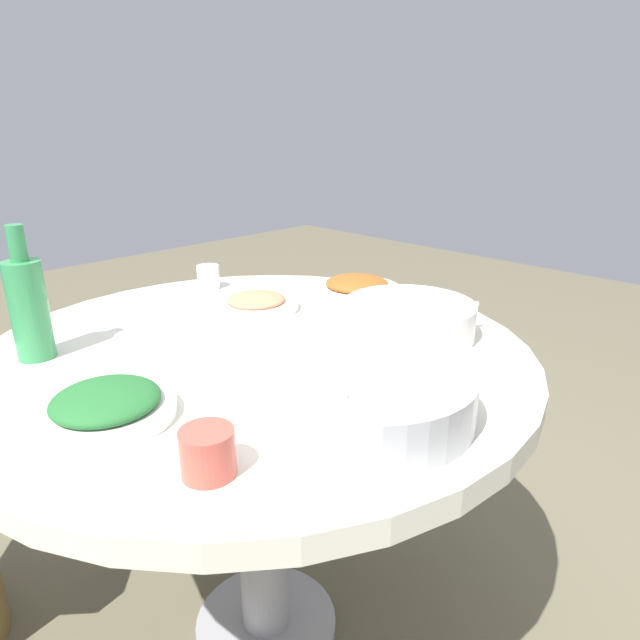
% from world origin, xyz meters
% --- Properties ---
extents(ground, '(8.00, 8.00, 0.00)m').
position_xyz_m(ground, '(0.00, 0.00, 0.00)').
color(ground, brown).
extents(round_dining_table, '(1.12, 1.12, 0.76)m').
position_xyz_m(round_dining_table, '(0.00, 0.00, 0.65)').
color(round_dining_table, '#99999E').
rests_on(round_dining_table, ground).
extents(rice_bowl, '(0.32, 0.32, 0.09)m').
position_xyz_m(rice_bowl, '(-0.35, 0.05, 0.80)').
color(rice_bowl, '#B2B5BA').
rests_on(rice_bowl, round_dining_table).
extents(soup_bowl, '(0.28, 0.28, 0.07)m').
position_xyz_m(soup_bowl, '(-0.18, -0.27, 0.79)').
color(soup_bowl, white).
rests_on(soup_bowl, round_dining_table).
extents(dish_shrimp, '(0.21, 0.21, 0.04)m').
position_xyz_m(dish_shrimp, '(0.19, -0.16, 0.77)').
color(dish_shrimp, silver).
rests_on(dish_shrimp, round_dining_table).
extents(dish_greens, '(0.21, 0.21, 0.05)m').
position_xyz_m(dish_greens, '(-0.06, 0.34, 0.78)').
color(dish_greens, white).
rests_on(dish_greens, round_dining_table).
extents(dish_stirfry, '(0.23, 0.23, 0.05)m').
position_xyz_m(dish_stirfry, '(0.10, -0.43, 0.78)').
color(dish_stirfry, white).
rests_on(dish_stirfry, round_dining_table).
extents(green_bottle, '(0.07, 0.07, 0.26)m').
position_xyz_m(green_bottle, '(0.26, 0.33, 0.86)').
color(green_bottle, '#358C4F').
rests_on(green_bottle, round_dining_table).
extents(tea_cup_near, '(0.06, 0.06, 0.06)m').
position_xyz_m(tea_cup_near, '(0.42, -0.18, 0.79)').
color(tea_cup_near, white).
rests_on(tea_cup_near, round_dining_table).
extents(tea_cup_far, '(0.07, 0.07, 0.06)m').
position_xyz_m(tea_cup_far, '(-0.30, 0.32, 0.79)').
color(tea_cup_far, '#C04D40').
rests_on(tea_cup_far, round_dining_table).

